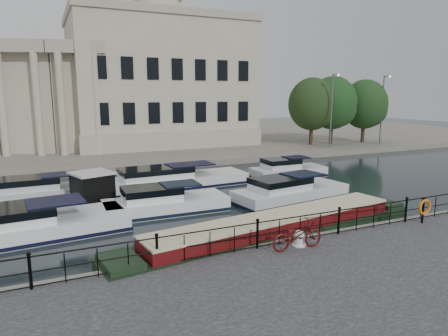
{
  "coord_description": "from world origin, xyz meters",
  "views": [
    {
      "loc": [
        -7.31,
        -15.18,
        6.52
      ],
      "look_at": [
        0.5,
        2.0,
        3.0
      ],
      "focal_mm": 32.0,
      "sensor_mm": 36.0,
      "label": 1
    }
  ],
  "objects_px": {
    "mooring_bollard": "(299,238)",
    "harbour_hut": "(93,192)",
    "bicycle": "(297,235)",
    "narrowboat": "(278,233)",
    "life_ring_post": "(425,207)"
  },
  "relations": [
    {
      "from": "bicycle",
      "to": "mooring_bollard",
      "type": "height_order",
      "value": "bicycle"
    },
    {
      "from": "bicycle",
      "to": "harbour_hut",
      "type": "xyz_separation_m",
      "value": [
        -6.33,
        11.31,
        -0.17
      ]
    },
    {
      "from": "bicycle",
      "to": "harbour_hut",
      "type": "bearing_deg",
      "value": 31.28
    },
    {
      "from": "bicycle",
      "to": "harbour_hut",
      "type": "distance_m",
      "value": 12.96
    },
    {
      "from": "harbour_hut",
      "to": "narrowboat",
      "type": "bearing_deg",
      "value": -70.73
    },
    {
      "from": "mooring_bollard",
      "to": "narrowboat",
      "type": "xyz_separation_m",
      "value": [
        0.29,
        2.03,
        -0.48
      ]
    },
    {
      "from": "narrowboat",
      "to": "life_ring_post",
      "type": "bearing_deg",
      "value": -25.78
    },
    {
      "from": "bicycle",
      "to": "life_ring_post",
      "type": "xyz_separation_m",
      "value": [
        7.21,
        0.19,
        0.2
      ]
    },
    {
      "from": "bicycle",
      "to": "narrowboat",
      "type": "bearing_deg",
      "value": -12.28
    },
    {
      "from": "life_ring_post",
      "to": "harbour_hut",
      "type": "distance_m",
      "value": 17.52
    },
    {
      "from": "bicycle",
      "to": "mooring_bollard",
      "type": "xyz_separation_m",
      "value": [
        0.3,
        0.28,
        -0.27
      ]
    },
    {
      "from": "bicycle",
      "to": "harbour_hut",
      "type": "relative_size",
      "value": 0.62
    },
    {
      "from": "harbour_hut",
      "to": "bicycle",
      "type": "bearing_deg",
      "value": -79.08
    },
    {
      "from": "mooring_bollard",
      "to": "narrowboat",
      "type": "distance_m",
      "value": 2.11
    },
    {
      "from": "mooring_bollard",
      "to": "harbour_hut",
      "type": "height_order",
      "value": "harbour_hut"
    }
  ]
}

